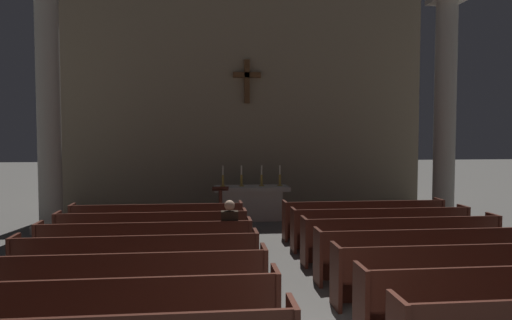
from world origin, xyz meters
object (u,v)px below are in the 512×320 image
(pew_right_row_3, at_px, (462,273))
(candlestick_inner_right, at_px, (262,179))
(pew_left_row_5, at_px, (146,246))
(lone_worshipper, at_px, (229,232))
(pew_right_row_4, at_px, (427,254))
(pew_left_row_4, at_px, (138,262))
(pew_right_row_7, at_px, (363,219))
(candlestick_outer_right, at_px, (280,179))
(column_left_second, at_px, (49,112))
(candlestick_outer_left, at_px, (223,180))
(pew_left_row_6, at_px, (153,233))
(pew_right_row_2, at_px, (509,298))
(pew_left_row_3, at_px, (127,283))
(pew_left_row_2, at_px, (111,313))
(pew_right_row_5, at_px, (401,239))
(column_right_second, at_px, (445,114))
(pew_left_row_7, at_px, (158,223))
(pew_right_row_6, at_px, (380,228))
(candlestick_inner_left, at_px, (241,180))
(lectern, at_px, (220,208))
(altar, at_px, (252,202))

(pew_right_row_3, distance_m, candlestick_inner_right, 7.78)
(pew_left_row_5, bearing_deg, lone_worshipper, 1.43)
(pew_right_row_4, distance_m, lone_worshipper, 3.61)
(pew_left_row_4, relative_size, pew_right_row_7, 1.00)
(candlestick_inner_right, distance_m, candlestick_outer_right, 0.55)
(pew_right_row_7, distance_m, column_left_second, 8.50)
(pew_left_row_5, xyz_separation_m, candlestick_outer_left, (1.63, 5.13, 0.73))
(pew_left_row_6, bearing_deg, pew_left_row_5, -90.00)
(pew_right_row_2, distance_m, pew_right_row_3, 1.15)
(pew_left_row_5, bearing_deg, column_left_second, 126.02)
(candlestick_inner_right, bearing_deg, pew_left_row_3, -110.53)
(pew_left_row_2, xyz_separation_m, pew_right_row_4, (4.96, 2.30, 0.00))
(pew_left_row_2, relative_size, pew_left_row_6, 1.00)
(pew_right_row_5, bearing_deg, column_right_second, 53.98)
(column_right_second, distance_m, lone_worshipper, 7.87)
(pew_left_row_4, bearing_deg, pew_right_row_4, 0.00)
(pew_right_row_7, bearing_deg, column_left_second, 167.62)
(pew_left_row_6, bearing_deg, pew_right_row_3, -34.79)
(pew_right_row_2, relative_size, pew_right_row_7, 1.00)
(pew_left_row_4, height_order, column_left_second, column_left_second)
(pew_left_row_2, bearing_deg, candlestick_outer_right, 68.77)
(column_right_second, bearing_deg, pew_left_row_3, -141.28)
(pew_left_row_7, bearing_deg, pew_right_row_7, 0.00)
(pew_left_row_5, relative_size, column_right_second, 0.62)
(pew_left_row_6, relative_size, pew_right_row_6, 1.00)
(column_right_second, bearing_deg, pew_right_row_3, -114.84)
(candlestick_inner_left, distance_m, lectern, 1.52)
(pew_left_row_5, xyz_separation_m, pew_left_row_7, (0.00, 2.30, 0.00))
(pew_right_row_7, height_order, candlestick_outer_right, candlestick_outer_right)
(pew_left_row_6, xyz_separation_m, lone_worshipper, (1.56, -1.11, 0.22))
(candlestick_outer_right, bearing_deg, column_right_second, -13.52)
(pew_left_row_2, xyz_separation_m, lectern, (1.52, 7.38, 0.07))
(column_right_second, bearing_deg, pew_right_row_5, -126.02)
(pew_left_row_3, distance_m, candlestick_inner_left, 7.78)
(candlestick_inner_left, bearing_deg, pew_left_row_5, -113.04)
(pew_left_row_4, xyz_separation_m, pew_right_row_2, (4.96, -2.30, 0.00))
(pew_left_row_3, height_order, pew_right_row_4, same)
(pew_right_row_2, bearing_deg, column_right_second, 68.60)
(pew_left_row_4, xyz_separation_m, pew_left_row_5, (0.00, 1.15, 0.00))
(pew_right_row_3, relative_size, candlestick_inner_left, 6.44)
(pew_right_row_5, xyz_separation_m, candlestick_inner_right, (-2.18, 5.13, 0.73))
(candlestick_inner_right, distance_m, lone_worshipper, 5.26)
(pew_left_row_5, bearing_deg, pew_right_row_7, 24.85)
(altar, relative_size, candlestick_outer_left, 3.58)
(candlestick_inner_right, bearing_deg, candlestick_outer_left, 180.00)
(pew_right_row_6, relative_size, altar, 1.80)
(pew_left_row_7, bearing_deg, altar, 48.75)
(pew_right_row_5, relative_size, pew_right_row_7, 1.00)
(pew_left_row_2, relative_size, pew_right_row_3, 1.00)
(pew_left_row_6, distance_m, pew_right_row_7, 5.10)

